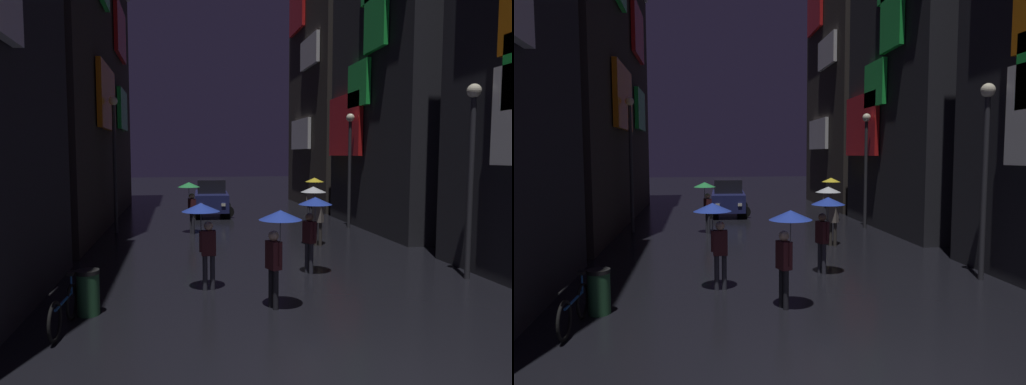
{
  "view_description": "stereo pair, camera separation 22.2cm",
  "coord_description": "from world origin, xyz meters",
  "views": [
    {
      "loc": [
        -2.5,
        -5.64,
        3.27
      ],
      "look_at": [
        0.0,
        8.64,
        2.05
      ],
      "focal_mm": 32.0,
      "sensor_mm": 36.0,
      "label": 1
    },
    {
      "loc": [
        -2.28,
        -5.68,
        3.27
      ],
      "look_at": [
        0.0,
        8.64,
        2.05
      ],
      "focal_mm": 32.0,
      "sensor_mm": 36.0,
      "label": 2
    }
  ],
  "objects": [
    {
      "name": "pedestrian_foreground_left_blue",
      "position": [
        -1.88,
        5.12,
        1.67
      ],
      "size": [
        0.9,
        0.9,
        2.12
      ],
      "color": "#2D2D38",
      "rests_on": "ground"
    },
    {
      "name": "building_right_far",
      "position": [
        7.48,
        22.22,
        10.55
      ],
      "size": [
        4.25,
        8.45,
        21.09
      ],
      "color": "#2D2826",
      "rests_on": "ground"
    },
    {
      "name": "trash_bin",
      "position": [
        -4.3,
        3.87,
        0.47
      ],
      "size": [
        0.46,
        0.46,
        0.93
      ],
      "color": "#265933",
      "rests_on": "ground"
    },
    {
      "name": "pedestrian_near_crossing_green",
      "position": [
        -1.96,
        13.16,
        1.67
      ],
      "size": [
        0.9,
        0.9,
        2.12
      ],
      "color": "#2D2D38",
      "rests_on": "ground"
    },
    {
      "name": "car_distant",
      "position": [
        -0.67,
        18.81,
        0.93
      ],
      "size": [
        2.4,
        4.22,
        1.92
      ],
      "color": "navy",
      "rests_on": "ground"
    },
    {
      "name": "pedestrian_far_right_blue",
      "position": [
        -0.43,
        3.5,
        1.67
      ],
      "size": [
        0.9,
        0.9,
        2.12
      ],
      "color": "black",
      "rests_on": "ground"
    },
    {
      "name": "bicycle_parked_at_storefront",
      "position": [
        -4.6,
        3.13,
        0.39
      ],
      "size": [
        0.16,
        1.82,
        0.96
      ],
      "color": "black",
      "rests_on": "ground"
    },
    {
      "name": "pedestrian_foreground_right_yellow",
      "position": [
        4.08,
        15.75,
        1.67
      ],
      "size": [
        0.9,
        0.9,
        2.12
      ],
      "color": "#2D2D38",
      "rests_on": "ground"
    },
    {
      "name": "streetlamp_left_far",
      "position": [
        -5.0,
        13.91,
        3.5
      ],
      "size": [
        0.36,
        0.36,
        5.61
      ],
      "color": "#2D2D33",
      "rests_on": "ground"
    },
    {
      "name": "pedestrian_midstreet_centre_clear",
      "position": [
        2.35,
        9.89,
        1.67
      ],
      "size": [
        0.9,
        0.9,
        2.12
      ],
      "color": "#38332D",
      "rests_on": "ground"
    },
    {
      "name": "streetlamp_right_near",
      "position": [
        5.0,
        4.98,
        3.2
      ],
      "size": [
        0.36,
        0.36,
        5.06
      ],
      "color": "#2D2D33",
      "rests_on": "ground"
    },
    {
      "name": "streetlamp_right_far",
      "position": [
        5.0,
        13.37,
        3.18
      ],
      "size": [
        0.36,
        0.36,
        5.03
      ],
      "color": "#2D2D33",
      "rests_on": "ground"
    },
    {
      "name": "pedestrian_midstreet_left_blue",
      "position": [
        1.14,
        6.13,
        1.67
      ],
      "size": [
        0.9,
        0.9,
        2.12
      ],
      "color": "#2D2D38",
      "rests_on": "ground"
    },
    {
      "name": "building_right_mid",
      "position": [
        7.47,
        13.11,
        7.11
      ],
      "size": [
        4.25,
        8.23,
        14.21
      ],
      "color": "#232328",
      "rests_on": "ground"
    },
    {
      "name": "building_left_far",
      "position": [
        -7.48,
        21.95,
        10.99
      ],
      "size": [
        4.25,
        7.92,
        21.98
      ],
      "color": "#2D2826",
      "rests_on": "ground"
    }
  ]
}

